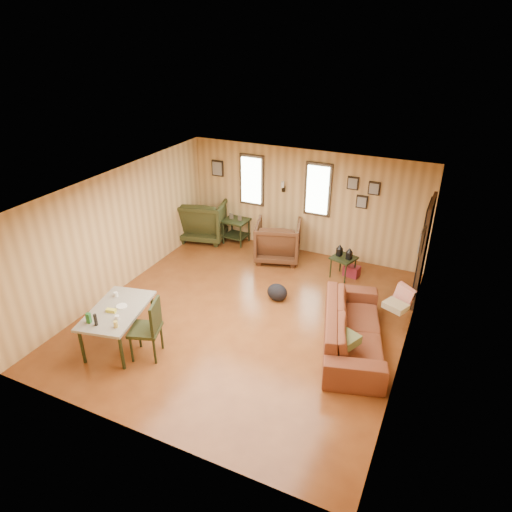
{
  "coord_description": "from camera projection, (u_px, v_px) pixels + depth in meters",
  "views": [
    {
      "loc": [
        3.08,
        -6.23,
        4.8
      ],
      "look_at": [
        0.0,
        0.4,
        1.05
      ],
      "focal_mm": 32.0,
      "sensor_mm": 36.0,
      "label": 1
    }
  ],
  "objects": [
    {
      "name": "backpack",
      "position": [
        277.0,
        292.0,
        8.78
      ],
      "size": [
        0.46,
        0.39,
        0.35
      ],
      "rotation": [
        0.0,
        0.0,
        -0.27
      ],
      "color": "black",
      "rests_on": "ground"
    },
    {
      "name": "sofa",
      "position": [
        354.0,
        322.0,
        7.41
      ],
      "size": [
        1.29,
        2.45,
        0.92
      ],
      "primitive_type": "imported",
      "rotation": [
        0.0,
        0.0,
        1.84
      ],
      "color": "brown",
      "rests_on": "ground"
    },
    {
      "name": "recliner_green",
      "position": [
        204.0,
        217.0,
        11.15
      ],
      "size": [
        1.29,
        1.24,
        1.12
      ],
      "primitive_type": "imported",
      "rotation": [
        0.0,
        0.0,
        -2.91
      ],
      "color": "#2B2F15",
      "rests_on": "ground"
    },
    {
      "name": "side_table",
      "position": [
        344.0,
        256.0,
        9.42
      ],
      "size": [
        0.58,
        0.58,
        0.73
      ],
      "rotation": [
        0.0,
        0.0,
        -0.33
      ],
      "color": "black",
      "rests_on": "ground"
    },
    {
      "name": "cooler",
      "position": [
        352.0,
        271.0,
        9.65
      ],
      "size": [
        0.35,
        0.28,
        0.23
      ],
      "rotation": [
        0.0,
        0.0,
        -0.17
      ],
      "color": "maroon",
      "rests_on": "ground"
    },
    {
      "name": "dining_table",
      "position": [
        117.0,
        313.0,
        7.37
      ],
      "size": [
        1.06,
        1.47,
        0.87
      ],
      "rotation": [
        0.0,
        0.0,
        0.21
      ],
      "color": "gray",
      "rests_on": "ground"
    },
    {
      "name": "end_table",
      "position": [
        236.0,
        227.0,
        10.99
      ],
      "size": [
        0.59,
        0.54,
        0.73
      ],
      "rotation": [
        0.0,
        0.0,
        -0.04
      ],
      "color": "black",
      "rests_on": "ground"
    },
    {
      "name": "room",
      "position": [
        262.0,
        253.0,
        7.98
      ],
      "size": [
        5.54,
        6.04,
        2.44
      ],
      "color": "brown",
      "rests_on": "ground"
    },
    {
      "name": "dining_chair",
      "position": [
        149.0,
        326.0,
        7.13
      ],
      "size": [
        0.58,
        0.58,
        1.02
      ],
      "rotation": [
        0.0,
        0.0,
        0.32
      ],
      "color": "#2B2F15",
      "rests_on": "ground"
    },
    {
      "name": "sofa_pillows",
      "position": [
        374.0,
        318.0,
        7.43
      ],
      "size": [
        1.14,
        1.91,
        0.39
      ],
      "rotation": [
        0.0,
        0.0,
        -0.42
      ],
      "color": "#4E5630",
      "rests_on": "sofa"
    },
    {
      "name": "recliner_brown",
      "position": [
        278.0,
        239.0,
        10.18
      ],
      "size": [
        1.18,
        1.14,
        0.99
      ],
      "primitive_type": "imported",
      "rotation": [
        0.0,
        0.0,
        3.44
      ],
      "color": "#452614",
      "rests_on": "ground"
    }
  ]
}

